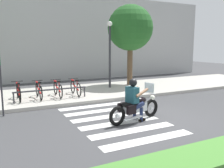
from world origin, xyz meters
TOP-DOWN VIEW (x-y plane):
  - ground_plane at (0.00, 0.00)m, footprint 48.00×48.00m
  - grass_median at (0.00, -2.97)m, footprint 24.00×1.10m
  - sidewalk at (0.00, 5.00)m, footprint 24.00×4.40m
  - crosswalk_stripe_0 at (-1.16, -1.60)m, footprint 2.80×0.40m
  - crosswalk_stripe_1 at (-1.16, -0.80)m, footprint 2.80×0.40m
  - crosswalk_stripe_2 at (-1.16, 0.00)m, footprint 2.80×0.40m
  - crosswalk_stripe_3 at (-1.16, 0.80)m, footprint 2.80×0.40m
  - crosswalk_stripe_4 at (-1.16, 1.60)m, footprint 2.80×0.40m
  - crosswalk_stripe_5 at (-1.16, 2.40)m, footprint 2.80×0.40m
  - motorcycle at (-0.61, -0.05)m, footprint 2.16×0.83m
  - rider at (-0.69, -0.06)m, footprint 0.71×0.63m
  - bicycle_0 at (-3.82, 4.26)m, footprint 0.48×1.65m
  - bicycle_1 at (-2.97, 4.26)m, footprint 0.48×1.61m
  - bicycle_2 at (-2.12, 4.26)m, footprint 0.48×1.61m
  - bicycle_3 at (-1.27, 4.26)m, footprint 0.48×1.58m
  - bike_rack at (-2.55, 3.71)m, footprint 3.15×0.07m
  - street_lamp at (1.10, 5.40)m, footprint 0.28×0.28m
  - street_sign at (-4.53, 2.50)m, footprint 0.06×0.44m
  - tree_near_rack at (2.63, 5.80)m, footprint 2.67×2.67m
  - building_backdrop at (0.00, 10.70)m, footprint 24.00×1.20m

SIDE VIEW (x-z plane):
  - ground_plane at x=0.00m, z-range 0.00..0.00m
  - crosswalk_stripe_0 at x=-1.16m, z-range 0.00..0.01m
  - crosswalk_stripe_1 at x=-1.16m, z-range 0.00..0.01m
  - crosswalk_stripe_2 at x=-1.16m, z-range 0.00..0.01m
  - crosswalk_stripe_3 at x=-1.16m, z-range 0.00..0.01m
  - crosswalk_stripe_4 at x=-1.16m, z-range 0.00..0.01m
  - crosswalk_stripe_5 at x=-1.16m, z-range 0.00..0.01m
  - grass_median at x=0.00m, z-range 0.00..0.08m
  - sidewalk at x=0.00m, z-range 0.00..0.15m
  - motorcycle at x=-0.61m, z-range -0.15..1.07m
  - bicycle_3 at x=-1.27m, z-range 0.12..0.88m
  - bicycle_2 at x=-2.12m, z-range 0.12..0.88m
  - bicycle_1 at x=-2.97m, z-range 0.12..0.89m
  - bicycle_0 at x=-3.82m, z-range 0.11..0.91m
  - bike_rack at x=-2.55m, z-range 0.32..0.80m
  - rider at x=-0.69m, z-range 0.11..1.54m
  - street_sign at x=-4.53m, z-range 0.43..2.73m
  - street_lamp at x=1.10m, z-range 0.44..4.23m
  - building_backdrop at x=0.00m, z-range 0.00..6.08m
  - tree_near_rack at x=2.63m, z-range 1.06..5.90m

